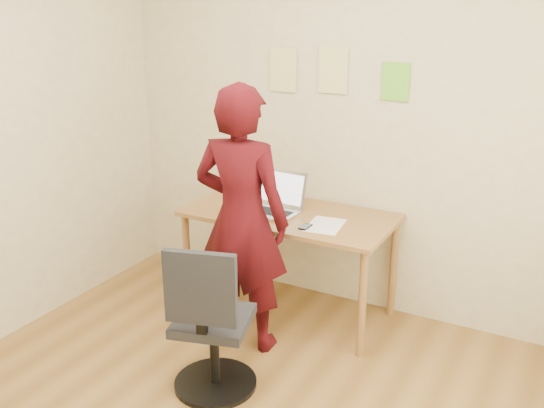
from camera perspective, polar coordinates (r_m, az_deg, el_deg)
The scene contains 10 objects.
room at distance 2.63m, azimuth -6.69°, elevation 1.77°, with size 3.58×3.58×2.78m.
desk at distance 4.11m, azimuth 1.65°, elevation -1.99°, with size 1.40×0.70×0.74m.
laptop at distance 4.10m, azimuth 0.22°, elevation 0.03°, with size 0.38×0.34×0.26m.
paper_sheet at distance 3.88m, azimuth 5.02°, elevation -2.00°, with size 0.21×0.30×0.00m, color white.
phone at distance 3.83m, azimuth 3.15°, elevation -2.15°, with size 0.06×0.11×0.01m.
wall_note_left at distance 4.30m, azimuth 1.05°, elevation 12.51°, with size 0.21×0.00×0.30m, color #D7D081.
wall_note_mid at distance 4.14m, azimuth 5.77°, elevation 12.39°, with size 0.21×0.00×0.30m, color #D7D081.
wall_note_right at distance 3.99m, azimuth 11.55°, elevation 11.19°, with size 0.18×0.00×0.24m, color #66C72C.
office_chair at distance 3.40m, azimuth -5.83°, elevation -11.77°, with size 0.50×0.51×0.91m.
person at distance 3.68m, azimuth -2.89°, elevation -1.52°, with size 0.61×0.40×1.67m, color #38070B.
Camera 1 is at (1.46, -2.05, 2.12)m, focal length 40.00 mm.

